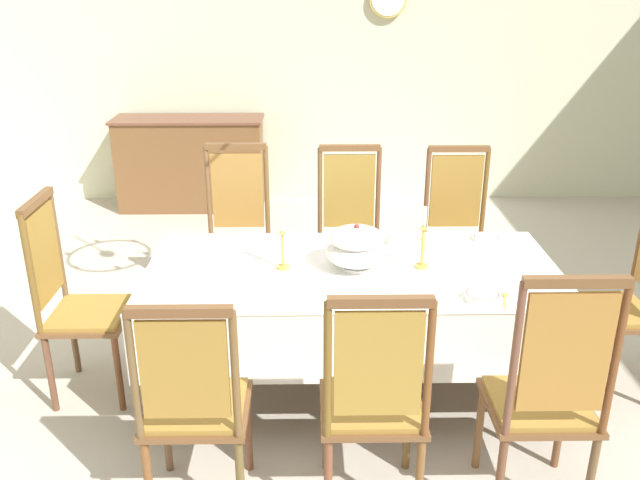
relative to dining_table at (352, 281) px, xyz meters
The scene contains 21 objects.
ground 0.69m from the dining_table, 90.00° to the left, with size 8.11×6.85×0.04m, color #BAB1A2.
back_wall 3.65m from the dining_table, 90.00° to the left, with size 8.11×0.08×3.37m, color beige.
dining_table is the anchor object (origin of this frame).
tablecloth 0.02m from the dining_table, 90.00° to the right, with size 2.18×1.03×0.38m.
chair_south_a 1.16m from the dining_table, 127.82° to the right, with size 0.44×0.42×1.06m.
chair_north_a 1.16m from the dining_table, 127.61° to the left, with size 0.44×0.42×1.17m.
chair_south_b 0.92m from the dining_table, 87.65° to the right, with size 0.44×0.42×1.09m.
chair_north_b 0.92m from the dining_table, 87.66° to the left, with size 0.44×0.42×1.16m.
chair_south_c 1.19m from the dining_table, 50.59° to the right, with size 0.44×0.42×1.17m.
chair_north_c 1.19m from the dining_table, 50.56° to the left, with size 0.44×0.42×1.15m.
chair_head_west 1.49m from the dining_table, behind, with size 0.42×0.44×1.14m.
chair_head_east 1.50m from the dining_table, ahead, with size 0.42×0.44×1.21m.
soup_tureen 0.20m from the dining_table, ahead, with size 0.32×0.32×0.25m.
candlestick_west 0.42m from the dining_table, behind, with size 0.07×0.07×0.32m.
candlestick_east 0.42m from the dining_table, ahead, with size 0.07×0.07×0.34m.
bowl_near_left 0.47m from the dining_table, 47.78° to the left, with size 0.18×0.18×0.04m.
bowl_near_right 0.72m from the dining_table, 32.74° to the right, with size 0.16×0.16×0.04m.
bowl_far_left 0.90m from the dining_table, 25.43° to the left, with size 0.15×0.15×0.03m.
spoon_primary 0.58m from the dining_table, 40.37° to the left, with size 0.03×0.18×0.01m.
spoon_secondary 0.80m from the dining_table, 26.61° to the right, with size 0.06×0.17×0.01m.
sideboard 3.48m from the dining_table, 113.69° to the left, with size 1.44×0.48×0.90m.
Camera 1 is at (-0.22, -3.28, 2.20)m, focal length 37.69 mm.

